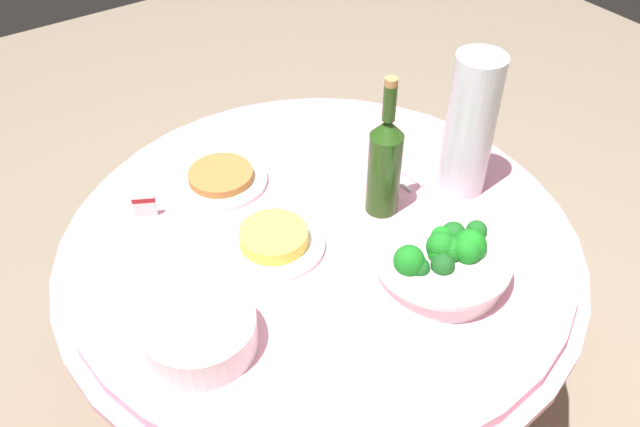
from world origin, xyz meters
The scene contains 10 objects.
ground_plane centered at (0.00, 0.00, 0.00)m, with size 6.00×6.00×0.00m, color gray.
buffet_table centered at (0.00, 0.00, 0.38)m, with size 1.16×1.16×0.74m.
broccoli_bowl centered at (-0.13, 0.25, 0.78)m, with size 0.28×0.28×0.11m.
plate_stack centered at (0.36, 0.13, 0.78)m, with size 0.21×0.21×0.07m.
wine_bottle centered at (-0.16, 0.02, 0.87)m, with size 0.07×0.07×0.34m.
decorative_fruit_vase centered at (-0.36, 0.06, 0.89)m, with size 0.11×0.11×0.34m.
serving_tongs centered at (-0.27, -0.07, 0.74)m, with size 0.05×0.17×0.01m.
food_plate_peanuts centered at (0.10, -0.27, 0.75)m, with size 0.22×0.22×0.03m.
food_plate_fried_egg centered at (0.11, -0.02, 0.76)m, with size 0.22×0.22×0.04m.
label_placard_front centered at (0.29, -0.26, 0.77)m, with size 0.05×0.03×0.05m.
Camera 1 is at (0.61, 0.88, 1.73)m, focal length 37.22 mm.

